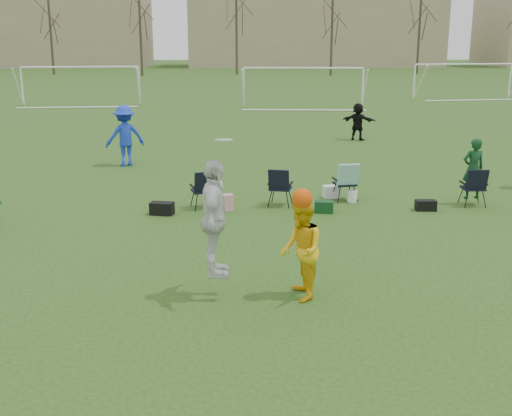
{
  "coord_description": "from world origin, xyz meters",
  "views": [
    {
      "loc": [
        -0.14,
        -7.82,
        4.07
      ],
      "look_at": [
        0.2,
        2.89,
        1.25
      ],
      "focal_mm": 45.0,
      "sensor_mm": 36.0,
      "label": 1
    }
  ],
  "objects_px": {
    "fielder_black": "(358,122)",
    "center_contest": "(255,233)",
    "fielder_blue": "(125,136)",
    "goal_mid": "(303,76)",
    "goal_left": "(80,75)",
    "goal_right": "(464,71)"
  },
  "relations": [
    {
      "from": "fielder_black",
      "to": "center_contest",
      "type": "relative_size",
      "value": 0.59
    },
    {
      "from": "fielder_black",
      "to": "center_contest",
      "type": "distance_m",
      "value": 17.52
    },
    {
      "from": "fielder_blue",
      "to": "goal_mid",
      "type": "distance_m",
      "value": 20.24
    },
    {
      "from": "goal_left",
      "to": "goal_mid",
      "type": "distance_m",
      "value": 14.14
    },
    {
      "from": "fielder_black",
      "to": "center_contest",
      "type": "height_order",
      "value": "center_contest"
    },
    {
      "from": "center_contest",
      "to": "goal_left",
      "type": "bearing_deg",
      "value": 107.54
    },
    {
      "from": "fielder_blue",
      "to": "goal_left",
      "type": "height_order",
      "value": "goal_left"
    },
    {
      "from": "fielder_black",
      "to": "goal_left",
      "type": "distance_m",
      "value": 21.38
    },
    {
      "from": "fielder_blue",
      "to": "goal_left",
      "type": "xyz_separation_m",
      "value": [
        -6.19,
        20.65,
        0.93
      ]
    },
    {
      "from": "fielder_black",
      "to": "goal_mid",
      "type": "relative_size",
      "value": 0.21
    },
    {
      "from": "goal_mid",
      "to": "center_contest",
      "type": "bearing_deg",
      "value": -93.28
    },
    {
      "from": "fielder_blue",
      "to": "goal_right",
      "type": "height_order",
      "value": "goal_right"
    },
    {
      "from": "fielder_blue",
      "to": "goal_right",
      "type": "bearing_deg",
      "value": -153.42
    },
    {
      "from": "fielder_blue",
      "to": "goal_left",
      "type": "relative_size",
      "value": 0.27
    },
    {
      "from": "goal_right",
      "to": "goal_mid",
      "type": "bearing_deg",
      "value": -161.43
    },
    {
      "from": "fielder_black",
      "to": "goal_left",
      "type": "relative_size",
      "value": 0.21
    },
    {
      "from": "fielder_blue",
      "to": "goal_mid",
      "type": "xyz_separation_m",
      "value": [
        7.81,
        18.65,
        0.93
      ]
    },
    {
      "from": "fielder_blue",
      "to": "goal_right",
      "type": "relative_size",
      "value": 0.27
    },
    {
      "from": "fielder_blue",
      "to": "center_contest",
      "type": "bearing_deg",
      "value": 84.45
    },
    {
      "from": "goal_left",
      "to": "goal_right",
      "type": "xyz_separation_m",
      "value": [
        26.0,
        4.0,
        0.0
      ]
    },
    {
      "from": "center_contest",
      "to": "goal_right",
      "type": "distance_m",
      "value": 39.45
    },
    {
      "from": "fielder_blue",
      "to": "goal_mid",
      "type": "relative_size",
      "value": 0.27
    }
  ]
}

